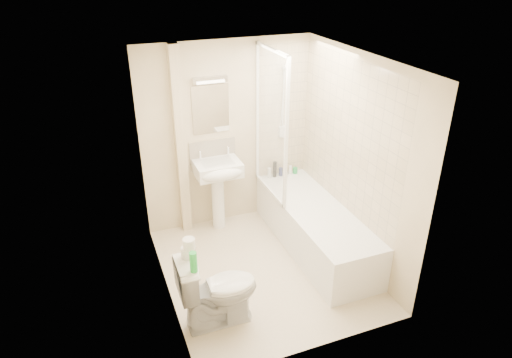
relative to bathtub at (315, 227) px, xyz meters
name	(u,v)px	position (x,y,z in m)	size (l,w,h in m)	color
floor	(264,269)	(-0.75, -0.20, -0.29)	(2.50, 2.50, 0.00)	beige
wall_back	(228,136)	(-0.75, 1.05, 0.91)	(2.20, 0.02, 2.40)	beige
wall_left	(159,195)	(-1.85, -0.20, 0.91)	(0.02, 2.50, 2.40)	beige
wall_right	(356,161)	(0.35, -0.20, 0.91)	(0.02, 2.50, 2.40)	beige
ceiling	(266,60)	(-0.75, -0.20, 2.11)	(2.20, 2.50, 0.02)	white
tile_back	(282,112)	(0.00, 1.04, 1.14)	(0.70, 0.01, 1.75)	beige
tile_right	(347,136)	(0.34, 0.00, 1.14)	(0.01, 2.10, 1.75)	beige
pipe_boxing	(181,144)	(-1.37, 0.99, 0.91)	(0.12, 0.12, 2.40)	beige
splashback	(213,151)	(-0.96, 1.04, 0.74)	(0.60, 0.01, 0.30)	beige
mirror	(211,109)	(-0.96, 1.04, 1.29)	(0.46, 0.01, 0.60)	white
strip_light	(210,80)	(-0.96, 1.02, 1.66)	(0.42, 0.07, 0.07)	silver
bathtub	(315,227)	(0.00, 0.00, 0.00)	(0.70, 2.10, 0.55)	white
shower_screen	(271,125)	(-0.35, 0.60, 1.16)	(0.04, 0.92, 1.80)	white
shower_fixture	(284,104)	(0.00, 0.99, 1.26)	(0.10, 0.16, 0.99)	white
pedestal_sink	(219,177)	(-0.96, 0.81, 0.48)	(0.57, 0.51, 1.09)	white
bottle_white_a	(269,173)	(-0.20, 0.96, 0.33)	(0.05, 0.05, 0.14)	silver
bottle_black_b	(275,169)	(-0.12, 0.96, 0.37)	(0.05, 0.05, 0.22)	black
bottle_blue	(281,172)	(-0.03, 0.96, 0.32)	(0.05, 0.05, 0.11)	#121A52
bottle_cream	(285,169)	(0.03, 0.96, 0.34)	(0.05, 0.05, 0.17)	beige
bottle_white_b	(290,170)	(0.11, 0.96, 0.32)	(0.05, 0.05, 0.12)	white
bottle_green	(295,170)	(0.18, 0.96, 0.30)	(0.07, 0.07, 0.08)	green
toilet	(218,289)	(-1.47, -0.79, 0.10)	(0.77, 0.44, 0.78)	white
toilet_roll_lower	(187,253)	(-1.72, -0.70, 0.54)	(0.12, 0.12, 0.10)	white
toilet_roll_upper	(189,244)	(-1.70, -0.72, 0.64)	(0.11, 0.11, 0.10)	white
green_bottle	(193,262)	(-1.72, -0.92, 0.59)	(0.07, 0.07, 0.20)	green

